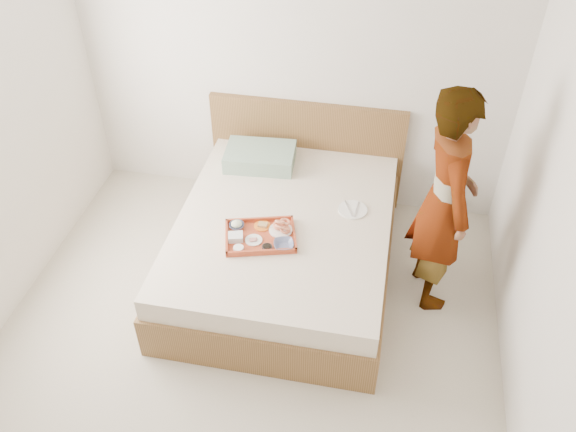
# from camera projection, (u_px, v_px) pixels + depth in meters

# --- Properties ---
(ground) EXTENTS (3.50, 4.00, 0.01)m
(ground) POSITION_uv_depth(u_px,v_px,m) (236.00, 372.00, 4.04)
(ground) COLOR #BEB3A0
(ground) RESTS_ON ground
(wall_back) EXTENTS (3.50, 0.01, 2.60)m
(wall_back) POSITION_uv_depth(u_px,v_px,m) (293.00, 60.00, 4.69)
(wall_back) COLOR silver
(wall_back) RESTS_ON ground
(wall_right) EXTENTS (0.01, 4.00, 2.60)m
(wall_right) POSITION_uv_depth(u_px,v_px,m) (568.00, 273.00, 2.94)
(wall_right) COLOR silver
(wall_right) RESTS_ON ground
(bed) EXTENTS (1.65, 2.00, 0.53)m
(bed) POSITION_uv_depth(u_px,v_px,m) (284.00, 245.00, 4.60)
(bed) COLOR brown
(bed) RESTS_ON ground
(headboard) EXTENTS (1.65, 0.06, 0.95)m
(headboard) POSITION_uv_depth(u_px,v_px,m) (306.00, 152.00, 5.18)
(headboard) COLOR brown
(headboard) RESTS_ON ground
(pillow) EXTENTS (0.58, 0.42, 0.13)m
(pillow) POSITION_uv_depth(u_px,v_px,m) (260.00, 157.00, 4.92)
(pillow) COLOR gray
(pillow) RESTS_ON bed
(tray) EXTENTS (0.57, 0.48, 0.04)m
(tray) POSITION_uv_depth(u_px,v_px,m) (260.00, 236.00, 4.25)
(tray) COLOR #B8572A
(tray) RESTS_ON bed
(prawn_plate) EXTENTS (0.21, 0.21, 0.01)m
(prawn_plate) POSITION_uv_depth(u_px,v_px,m) (281.00, 230.00, 4.30)
(prawn_plate) COLOR white
(prawn_plate) RESTS_ON tray
(navy_bowl_big) EXTENTS (0.17, 0.17, 0.03)m
(navy_bowl_big) POSITION_uv_depth(u_px,v_px,m) (284.00, 245.00, 4.17)
(navy_bowl_big) COLOR navy
(navy_bowl_big) RESTS_ON tray
(sauce_dish) EXTENTS (0.09, 0.09, 0.03)m
(sauce_dish) POSITION_uv_depth(u_px,v_px,m) (267.00, 248.00, 4.15)
(sauce_dish) COLOR black
(sauce_dish) RESTS_ON tray
(meat_plate) EXTENTS (0.15, 0.15, 0.01)m
(meat_plate) POSITION_uv_depth(u_px,v_px,m) (254.00, 240.00, 4.22)
(meat_plate) COLOR white
(meat_plate) RESTS_ON tray
(bread_plate) EXTENTS (0.15, 0.15, 0.01)m
(bread_plate) POSITION_uv_depth(u_px,v_px,m) (262.00, 226.00, 4.34)
(bread_plate) COLOR orange
(bread_plate) RESTS_ON tray
(salad_bowl) EXTENTS (0.13, 0.13, 0.03)m
(salad_bowl) POSITION_uv_depth(u_px,v_px,m) (237.00, 226.00, 4.32)
(salad_bowl) COLOR navy
(salad_bowl) RESTS_ON tray
(plastic_tub) EXTENTS (0.12, 0.11, 0.04)m
(plastic_tub) POSITION_uv_depth(u_px,v_px,m) (236.00, 237.00, 4.22)
(plastic_tub) COLOR silver
(plastic_tub) RESTS_ON tray
(cheese_round) EXTENTS (0.09, 0.09, 0.03)m
(cheese_round) POSITION_uv_depth(u_px,v_px,m) (239.00, 248.00, 4.15)
(cheese_round) COLOR white
(cheese_round) RESTS_ON tray
(dinner_plate) EXTENTS (0.24, 0.24, 0.01)m
(dinner_plate) POSITION_uv_depth(u_px,v_px,m) (353.00, 210.00, 4.50)
(dinner_plate) COLOR white
(dinner_plate) RESTS_ON bed
(person) EXTENTS (0.56, 0.71, 1.72)m
(person) POSITION_uv_depth(u_px,v_px,m) (445.00, 201.00, 4.06)
(person) COLOR white
(person) RESTS_ON ground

